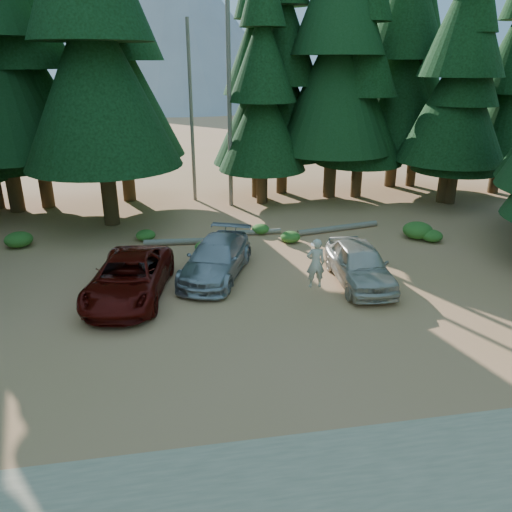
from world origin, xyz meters
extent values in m
plane|color=tan|center=(0.00, 0.00, 0.00)|extent=(160.00, 160.00, 0.00)
cube|color=gray|center=(0.00, -6.50, 0.01)|extent=(26.00, 3.50, 0.01)
cylinder|color=#665D52|center=(0.80, 14.50, 6.00)|extent=(0.24, 0.24, 12.00)
cylinder|color=#665D52|center=(-1.20, 16.00, 5.00)|extent=(0.20, 0.20, 10.00)
cone|color=gray|center=(0.00, 85.00, 14.00)|extent=(44.00, 44.00, 28.00)
cone|color=gray|center=(-8.00, 95.00, 10.00)|extent=(36.00, 36.00, 20.00)
imported|color=#530B07|center=(-4.23, 3.12, 0.74)|extent=(3.33, 5.65, 1.48)
imported|color=#A1A4A9|center=(-1.03, 4.46, 0.72)|extent=(3.69, 5.32, 1.43)
imported|color=beige|center=(4.20, 2.88, 0.77)|extent=(2.04, 4.59, 1.54)
imported|color=beige|center=(2.13, 1.69, 1.42)|extent=(0.65, 0.44, 1.76)
cylinder|color=white|center=(2.13, 1.74, 2.08)|extent=(0.36, 0.36, 0.04)
cylinder|color=#665D52|center=(-2.00, 8.21, 0.14)|extent=(3.95, 0.56, 0.28)
cylinder|color=#665D52|center=(1.01, 9.03, 0.13)|extent=(3.06, 0.29, 0.25)
cylinder|color=#665D52|center=(5.41, 8.91, 0.14)|extent=(4.34, 1.14, 0.28)
ellipsoid|color=#306D20|center=(-9.50, 9.20, 0.34)|extent=(1.22, 1.22, 0.67)
ellipsoid|color=#306D20|center=(-3.89, 9.10, 0.25)|extent=(0.90, 0.90, 0.49)
ellipsoid|color=#306D20|center=(-1.31, 7.13, 0.23)|extent=(0.83, 0.83, 0.46)
ellipsoid|color=#306D20|center=(2.71, 7.71, 0.25)|extent=(0.92, 0.92, 0.51)
ellipsoid|color=#306D20|center=(1.57, 9.15, 0.23)|extent=(0.85, 0.85, 0.47)
ellipsoid|color=#306D20|center=(8.77, 7.25, 0.38)|extent=(1.39, 1.39, 0.76)
ellipsoid|color=#306D20|center=(9.20, 6.70, 0.27)|extent=(0.98, 0.98, 0.54)
camera|label=1|loc=(-2.54, -13.44, 7.86)|focal=35.00mm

